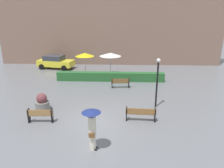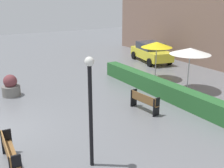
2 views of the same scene
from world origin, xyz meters
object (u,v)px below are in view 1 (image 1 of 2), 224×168
bench_near_right (141,113)px  patio_umbrella_yellow (85,55)px  planter_pot (42,103)px  bench_back_row (120,82)px  parked_car (55,62)px  bench_near_left (40,115)px  pedestrian_with_umbrella (92,125)px  lamp_post (157,77)px  patio_umbrella_white (110,55)px

bench_near_right → patio_umbrella_yellow: bearing=116.5°
bench_near_right → planter_pot: 6.82m
bench_back_row → parked_car: size_ratio=0.37×
bench_near_left → patio_umbrella_yellow: bearing=84.1°
pedestrian_with_umbrella → bench_back_row: bearing=82.1°
bench_near_left → lamp_post: (7.38, 2.65, 1.67)m
bench_near_left → parked_car: 13.81m
bench_near_right → pedestrian_with_umbrella: bearing=-129.9°
pedestrian_with_umbrella → patio_umbrella_white: (0.20, 13.34, 0.89)m
lamp_post → parked_car: size_ratio=0.79×
bench_near_right → planter_pot: size_ratio=1.59×
patio_umbrella_white → lamp_post: bearing=-65.6°
bench_back_row → planter_pot: planter_pot is taller
lamp_post → patio_umbrella_white: lamp_post is taller
bench_back_row → planter_pot: 7.22m
bench_back_row → pedestrian_with_umbrella: (-1.29, -9.36, 0.86)m
bench_near_left → planter_pot: planter_pot is taller
bench_back_row → pedestrian_with_umbrella: bearing=-97.9°
planter_pot → patio_umbrella_white: bearing=64.1°
pedestrian_with_umbrella → parked_car: pedestrian_with_umbrella is taller
bench_near_left → lamp_post: bearing=19.8°
bench_near_left → pedestrian_with_umbrella: 4.50m
patio_umbrella_white → bench_near_right: bearing=-76.9°
pedestrian_with_umbrella → parked_car: bearing=112.0°
bench_near_right → bench_back_row: bearing=101.6°
planter_pot → bench_back_row: bearing=41.9°
lamp_post → patio_umbrella_white: size_ratio=1.44×
planter_pot → pedestrian_with_umbrella: bearing=-48.0°
pedestrian_with_umbrella → patio_umbrella_yellow: size_ratio=0.90×
bench_near_right → patio_umbrella_white: patio_umbrella_white is taller
pedestrian_with_umbrella → patio_umbrella_yellow: (-2.45, 13.20, 0.88)m
lamp_post → parked_car: lamp_post is taller
lamp_post → bench_near_left: bearing=-160.2°
bench_near_right → parked_car: bearing=124.9°
bench_near_left → lamp_post: lamp_post is taller
bench_back_row → lamp_post: bearing=-57.8°
bench_near_right → bench_near_left: bearing=-175.9°
bench_back_row → patio_umbrella_white: bearing=105.3°
pedestrian_with_umbrella → lamp_post: size_ratio=0.62×
lamp_post → bench_back_row: bearing=122.2°
bench_near_left → patio_umbrella_white: size_ratio=0.64×
planter_pot → parked_car: bearing=101.9°
planter_pot → patio_umbrella_yellow: size_ratio=0.48×
bench_near_right → bench_back_row: (-1.29, 6.27, -0.02)m
planter_pot → patio_umbrella_yellow: (1.63, 8.67, 1.74)m
bench_near_left → patio_umbrella_white: (3.74, 10.68, 1.74)m
bench_near_right → bench_near_left: bench_near_right is taller
patio_umbrella_white → bench_near_left: bearing=-109.3°
planter_pot → patio_umbrella_yellow: bearing=79.4°
bench_near_left → pedestrian_with_umbrella: size_ratio=0.71×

